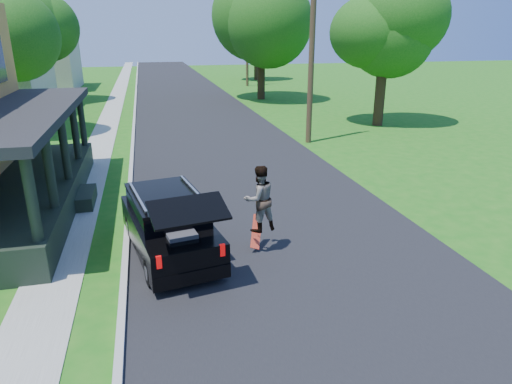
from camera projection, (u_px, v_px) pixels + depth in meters
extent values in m
plane|color=#186313|center=(309.00, 277.00, 10.29)|extent=(140.00, 140.00, 0.00)
cube|color=black|center=(201.00, 120.00, 28.63)|extent=(8.00, 120.00, 0.02)
cube|color=#A4A49F|center=(134.00, 123.00, 27.74)|extent=(0.15, 120.00, 0.12)
cube|color=gray|center=(108.00, 124.00, 27.40)|extent=(1.30, 120.00, 0.03)
cube|color=black|center=(37.00, 195.00, 14.14)|extent=(2.40, 10.00, 0.90)
cube|color=black|center=(23.00, 113.00, 13.30)|extent=(2.60, 10.30, 0.25)
cube|color=beige|center=(31.00, 62.00, 43.17)|extent=(8.00, 8.00, 5.00)
pyramid|color=black|center=(23.00, 9.00, 41.61)|extent=(12.78, 12.78, 2.20)
cube|color=black|center=(170.00, 232.00, 11.18)|extent=(2.36, 4.24, 0.77)
cube|color=black|center=(167.00, 206.00, 11.10)|extent=(1.96, 2.72, 0.50)
cube|color=black|center=(166.00, 196.00, 11.01)|extent=(2.01, 2.80, 0.07)
cube|color=black|center=(189.00, 210.00, 9.07)|extent=(1.67, 1.09, 0.35)
cube|color=#35353A|center=(182.00, 241.00, 10.05)|extent=(0.72, 0.65, 0.41)
cube|color=#B7B6BB|center=(137.00, 196.00, 10.72)|extent=(0.44, 2.18, 0.05)
cube|color=#B7B6BB|center=(193.00, 189.00, 11.23)|extent=(0.44, 2.18, 0.05)
cube|color=#990505|center=(159.00, 262.00, 9.12)|extent=(0.12, 0.07, 0.27)
cube|color=#990505|center=(222.00, 250.00, 9.63)|extent=(0.12, 0.07, 0.27)
cylinder|color=black|center=(131.00, 227.00, 12.14)|extent=(0.32, 0.65, 0.62)
cylinder|color=black|center=(185.00, 219.00, 12.70)|extent=(0.32, 0.65, 0.62)
cylinder|color=black|center=(151.00, 272.00, 9.86)|extent=(0.32, 0.65, 0.62)
cylinder|color=black|center=(216.00, 259.00, 10.41)|extent=(0.32, 0.65, 0.62)
imported|color=black|center=(259.00, 199.00, 11.03)|extent=(0.94, 0.81, 1.66)
cube|color=red|center=(256.00, 232.00, 11.50)|extent=(0.45, 0.61, 0.76)
cylinder|color=black|center=(15.00, 105.00, 23.90)|extent=(0.57, 0.57, 3.16)
sphere|color=#2F6D1D|center=(5.00, 45.00, 22.90)|extent=(4.96, 4.96, 4.36)
sphere|color=#2F6D1D|center=(6.00, 24.00, 22.35)|extent=(4.30, 4.30, 3.78)
cylinder|color=black|center=(46.00, 80.00, 35.54)|extent=(0.80, 0.80, 3.37)
sphere|color=#2F6D1D|center=(39.00, 29.00, 34.31)|extent=(7.97, 7.97, 6.14)
sphere|color=#2F6D1D|center=(39.00, 9.00, 33.49)|extent=(6.91, 6.91, 5.32)
sphere|color=#2F6D1D|center=(34.00, 20.00, 34.56)|extent=(7.08, 7.08, 5.45)
cylinder|color=black|center=(380.00, 96.00, 26.47)|extent=(0.68, 0.68, 3.47)
sphere|color=#2F6D1D|center=(386.00, 31.00, 25.31)|extent=(6.21, 6.21, 5.36)
sphere|color=#2F6D1D|center=(397.00, 8.00, 24.64)|extent=(5.38, 5.38, 4.64)
sphere|color=#2F6D1D|center=(375.00, 20.00, 25.47)|extent=(5.52, 5.52, 4.76)
cylinder|color=black|center=(261.00, 75.00, 36.95)|extent=(0.80, 0.80, 3.92)
sphere|color=#2F6D1D|center=(261.00, 22.00, 35.61)|extent=(8.09, 8.09, 6.20)
sphere|color=#2F6D1D|center=(266.00, 2.00, 34.78)|extent=(7.01, 7.01, 5.37)
sphere|color=#2F6D1D|center=(255.00, 12.00, 35.87)|extent=(7.19, 7.19, 5.51)
cylinder|color=black|center=(256.00, 66.00, 52.08)|extent=(0.55, 0.55, 2.99)
sphere|color=#2F6D1D|center=(256.00, 36.00, 50.99)|extent=(5.52, 5.52, 5.37)
sphere|color=#2F6D1D|center=(260.00, 25.00, 50.40)|extent=(4.78, 4.78, 4.66)
sphere|color=#2F6D1D|center=(252.00, 30.00, 51.05)|extent=(4.90, 4.90, 4.78)
cylinder|color=#422E1F|center=(312.00, 31.00, 21.10)|extent=(0.35, 0.35, 10.52)
cylinder|color=#422E1F|center=(247.00, 41.00, 45.20)|extent=(0.27, 0.27, 8.80)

